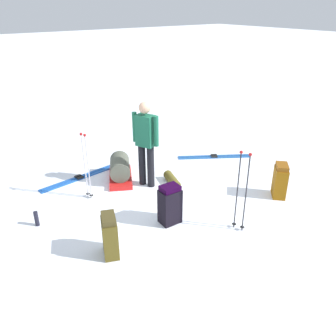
# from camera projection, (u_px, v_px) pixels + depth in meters

# --- Properties ---
(ground_plane) EXTENTS (80.00, 80.00, 0.00)m
(ground_plane) POSITION_uv_depth(u_px,v_px,m) (168.00, 202.00, 6.35)
(ground_plane) COLOR white
(skier_standing) EXTENTS (0.53, 0.34, 1.70)m
(skier_standing) POSITION_uv_depth(u_px,v_px,m) (146.00, 140.00, 6.55)
(skier_standing) COLOR black
(skier_standing) RESTS_ON ground_plane
(ski_pair_near) EXTENTS (1.06, 1.53, 0.05)m
(ski_pair_near) POSITION_uv_depth(u_px,v_px,m) (214.00, 157.00, 8.18)
(ski_pair_near) COLOR #2157A0
(ski_pair_near) RESTS_ON ground_plane
(ski_pair_far) EXTENTS (0.37, 1.73, 0.05)m
(ski_pair_far) POSITION_uv_depth(u_px,v_px,m) (79.00, 178.00, 7.20)
(ski_pair_far) COLOR #1D55AF
(ski_pair_far) RESTS_ON ground_plane
(backpack_large_dark) EXTENTS (0.41, 0.41, 0.66)m
(backpack_large_dark) POSITION_uv_depth(u_px,v_px,m) (280.00, 181.00, 6.43)
(backpack_large_dark) COLOR #8C550C
(backpack_large_dark) RESTS_ON ground_plane
(backpack_bright) EXTENTS (0.42, 0.33, 0.66)m
(backpack_bright) POSITION_uv_depth(u_px,v_px,m) (110.00, 236.00, 4.92)
(backpack_bright) COLOR #514417
(backpack_bright) RESTS_ON ground_plane
(backpack_small_spare) EXTENTS (0.27, 0.34, 0.69)m
(backpack_small_spare) POSITION_uv_depth(u_px,v_px,m) (170.00, 205.00, 5.64)
(backpack_small_spare) COLOR black
(backpack_small_spare) RESTS_ON ground_plane
(ski_poles_planted_near) EXTENTS (0.16, 0.10, 1.28)m
(ski_poles_planted_near) POSITION_uv_depth(u_px,v_px,m) (86.00, 163.00, 6.21)
(ski_poles_planted_near) COLOR #BAB7BF
(ski_poles_planted_near) RESTS_ON ground_plane
(ski_poles_planted_far) EXTENTS (0.21, 0.11, 1.36)m
(ski_poles_planted_far) POSITION_uv_depth(u_px,v_px,m) (242.00, 188.00, 5.29)
(ski_poles_planted_far) COLOR #25242A
(ski_poles_planted_far) RESTS_ON ground_plane
(gear_sled) EXTENTS (1.10, 0.88, 0.49)m
(gear_sled) POSITION_uv_depth(u_px,v_px,m) (120.00, 169.00, 7.08)
(gear_sled) COLOR red
(gear_sled) RESTS_ON ground_plane
(sleeping_mat_rolled) EXTENTS (0.58, 0.33, 0.18)m
(sleeping_mat_rolled) POSITION_uv_depth(u_px,v_px,m) (172.00, 180.00, 6.95)
(sleeping_mat_rolled) COLOR brown
(sleeping_mat_rolled) RESTS_ON ground_plane
(thermos_bottle) EXTENTS (0.07, 0.07, 0.26)m
(thermos_bottle) POSITION_uv_depth(u_px,v_px,m) (36.00, 219.00, 5.64)
(thermos_bottle) COLOR black
(thermos_bottle) RESTS_ON ground_plane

